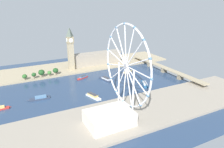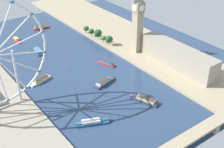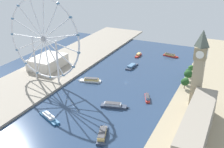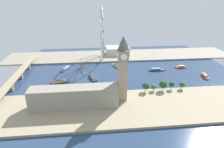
% 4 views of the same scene
% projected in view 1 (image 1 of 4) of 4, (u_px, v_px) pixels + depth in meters
% --- Properties ---
extents(ground_plane, '(398.85, 398.85, 0.00)m').
position_uv_depth(ground_plane, '(72.00, 89.00, 355.40)').
color(ground_plane, navy).
extents(riverbank_left, '(90.00, 520.00, 3.00)m').
position_uv_depth(riverbank_left, '(56.00, 69.00, 450.81)').
color(riverbank_left, tan).
rests_on(riverbank_left, ground_plane).
extents(riverbank_right, '(90.00, 520.00, 3.00)m').
position_uv_depth(riverbank_right, '(101.00, 122.00, 258.99)').
color(riverbank_right, gray).
rests_on(riverbank_right, ground_plane).
extents(clock_tower, '(13.51, 13.51, 86.59)m').
position_uv_depth(clock_tower, '(70.00, 48.00, 431.89)').
color(clock_tower, tan).
rests_on(clock_tower, riverbank_left).
extents(parliament_block, '(22.00, 109.79, 26.64)m').
position_uv_depth(parliament_block, '(97.00, 58.00, 480.03)').
color(parliament_block, gray).
rests_on(parliament_block, riverbank_left).
extents(tree_row_embankment, '(12.63, 66.00, 14.65)m').
position_uv_depth(tree_row_embankment, '(43.00, 73.00, 400.10)').
color(tree_row_embankment, '#513823').
rests_on(tree_row_embankment, riverbank_left).
extents(ferris_wheel, '(109.60, 3.20, 111.98)m').
position_uv_depth(ferris_wheel, '(126.00, 66.00, 273.98)').
color(ferris_wheel, silver).
rests_on(ferris_wheel, riverbank_right).
extents(riverside_hall, '(38.73, 53.50, 16.14)m').
position_uv_depth(riverside_hall, '(109.00, 118.00, 249.01)').
color(riverside_hall, beige).
rests_on(riverside_hall, riverbank_right).
extents(river_bridge, '(210.85, 12.55, 10.97)m').
position_uv_depth(river_bridge, '(164.00, 68.00, 436.66)').
color(river_bridge, tan).
rests_on(river_bridge, ground_plane).
extents(tour_boat_0, '(5.89, 23.31, 4.96)m').
position_uv_depth(tour_boat_0, '(1.00, 108.00, 289.80)').
color(tour_boat_0, '#B22D28').
rests_on(tour_boat_0, ground_plane).
extents(tour_boat_1, '(34.59, 14.98, 5.37)m').
position_uv_depth(tour_boat_1, '(106.00, 79.00, 395.18)').
color(tour_boat_1, '#2D384C').
rests_on(tour_boat_1, ground_plane).
extents(tour_boat_2, '(35.49, 19.35, 4.52)m').
position_uv_depth(tour_boat_2, '(145.00, 83.00, 375.30)').
color(tour_boat_2, '#235684').
rests_on(tour_boat_2, ground_plane).
extents(tour_boat_3, '(17.49, 34.94, 5.99)m').
position_uv_depth(tour_boat_3, '(127.00, 72.00, 430.35)').
color(tour_boat_3, '#2D384C').
rests_on(tour_boat_3, ground_plane).
extents(tour_boat_4, '(13.62, 25.50, 5.04)m').
position_uv_depth(tour_boat_4, '(83.00, 77.00, 403.67)').
color(tour_boat_4, '#B22D28').
rests_on(tour_boat_4, ground_plane).
extents(tour_boat_6, '(33.82, 15.20, 5.50)m').
position_uv_depth(tour_boat_6, '(93.00, 96.00, 325.52)').
color(tour_boat_6, white).
rests_on(tour_boat_6, ground_plane).
extents(tour_boat_7, '(10.47, 34.33, 4.64)m').
position_uv_depth(tour_boat_7, '(40.00, 98.00, 320.12)').
color(tour_boat_7, '#2D384C').
rests_on(tour_boat_7, ground_plane).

